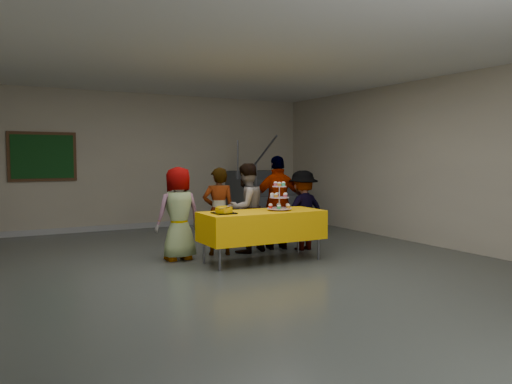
% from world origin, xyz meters
% --- Properties ---
extents(room_shell, '(10.00, 10.04, 3.02)m').
position_xyz_m(room_shell, '(0.00, 0.02, 2.13)').
color(room_shell, '#4C514C').
rests_on(room_shell, ground).
extents(bake_table, '(1.88, 0.78, 0.77)m').
position_xyz_m(bake_table, '(0.64, 0.60, 0.56)').
color(bake_table, '#595960').
rests_on(bake_table, ground).
extents(cupcake_stand, '(0.38, 0.38, 0.44)m').
position_xyz_m(cupcake_stand, '(0.93, 0.58, 0.94)').
color(cupcake_stand, silver).
rests_on(cupcake_stand, bake_table).
extents(bear_cake, '(0.32, 0.36, 0.12)m').
position_xyz_m(bear_cake, '(-0.01, 0.57, 0.83)').
color(bear_cake, black).
rests_on(bear_cake, bake_table).
extents(schoolchild_a, '(0.75, 0.53, 1.44)m').
position_xyz_m(schoolchild_a, '(-0.44, 1.32, 0.72)').
color(schoolchild_a, slate).
rests_on(schoolchild_a, ground).
extents(schoolchild_b, '(0.60, 0.48, 1.42)m').
position_xyz_m(schoolchild_b, '(0.26, 1.38, 0.71)').
color(schoolchild_b, slate).
rests_on(schoolchild_b, ground).
extents(schoolchild_c, '(0.84, 0.73, 1.49)m').
position_xyz_m(schoolchild_c, '(0.75, 1.36, 0.74)').
color(schoolchild_c, slate).
rests_on(schoolchild_c, ground).
extents(schoolchild_d, '(1.02, 0.62, 1.61)m').
position_xyz_m(schoolchild_d, '(1.39, 1.38, 0.81)').
color(schoolchild_d, slate).
rests_on(schoolchild_d, ground).
extents(schoolchild_e, '(0.92, 0.57, 1.36)m').
position_xyz_m(schoolchild_e, '(1.73, 1.13, 0.68)').
color(schoolchild_e, slate).
rests_on(schoolchild_e, ground).
extents(staircase, '(1.30, 2.40, 2.04)m').
position_xyz_m(staircase, '(2.70, 4.13, 0.49)').
color(staircase, '#424447').
rests_on(staircase, ground).
extents(noticeboard, '(1.30, 0.05, 1.00)m').
position_xyz_m(noticeboard, '(-2.03, 4.96, 1.60)').
color(noticeboard, '#472B16').
rests_on(noticeboard, ground).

